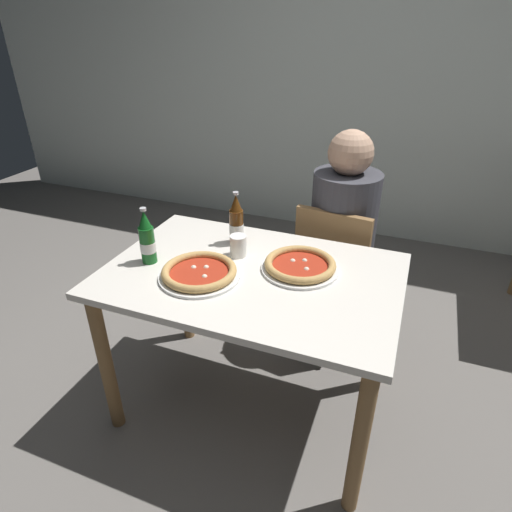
# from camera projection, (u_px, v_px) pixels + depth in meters

# --- Properties ---
(ground_plane) EXTENTS (8.00, 8.00, 0.00)m
(ground_plane) POSITION_uv_depth(u_px,v_px,m) (252.00, 402.00, 2.12)
(ground_plane) COLOR slate
(back_wall_tiled) EXTENTS (7.00, 0.10, 2.60)m
(back_wall_tiled) POSITION_uv_depth(u_px,v_px,m) (357.00, 73.00, 3.28)
(back_wall_tiled) COLOR silver
(back_wall_tiled) RESTS_ON ground_plane
(dining_table_main) EXTENTS (1.20, 0.80, 0.75)m
(dining_table_main) POSITION_uv_depth(u_px,v_px,m) (252.00, 295.00, 1.81)
(dining_table_main) COLOR silver
(dining_table_main) RESTS_ON ground_plane
(chair_behind_table) EXTENTS (0.45, 0.45, 0.85)m
(chair_behind_table) POSITION_uv_depth(u_px,v_px,m) (335.00, 269.00, 2.31)
(chair_behind_table) COLOR olive
(chair_behind_table) RESTS_ON ground_plane
(diner_seated) EXTENTS (0.34, 0.34, 1.21)m
(diner_seated) POSITION_uv_depth(u_px,v_px,m) (340.00, 248.00, 2.29)
(diner_seated) COLOR #2D3342
(diner_seated) RESTS_ON ground_plane
(pizza_margherita_near) EXTENTS (0.33, 0.33, 0.04)m
(pizza_margherita_near) POSITION_uv_depth(u_px,v_px,m) (199.00, 272.00, 1.71)
(pizza_margherita_near) COLOR white
(pizza_margherita_near) RESTS_ON dining_table_main
(pizza_marinara_far) EXTENTS (0.32, 0.32, 0.04)m
(pizza_marinara_far) POSITION_uv_depth(u_px,v_px,m) (300.00, 265.00, 1.76)
(pizza_marinara_far) COLOR white
(pizza_marinara_far) RESTS_ON dining_table_main
(beer_bottle_left) EXTENTS (0.07, 0.07, 0.25)m
(beer_bottle_left) POSITION_uv_depth(u_px,v_px,m) (236.00, 222.00, 1.94)
(beer_bottle_left) COLOR #512D0F
(beer_bottle_left) RESTS_ON dining_table_main
(beer_bottle_center) EXTENTS (0.07, 0.07, 0.25)m
(beer_bottle_center) POSITION_uv_depth(u_px,v_px,m) (147.00, 240.00, 1.78)
(beer_bottle_center) COLOR #14591E
(beer_bottle_center) RESTS_ON dining_table_main
(paper_cup) EXTENTS (0.07, 0.07, 0.09)m
(paper_cup) POSITION_uv_depth(u_px,v_px,m) (238.00, 246.00, 1.86)
(paper_cup) COLOR white
(paper_cup) RESTS_ON dining_table_main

